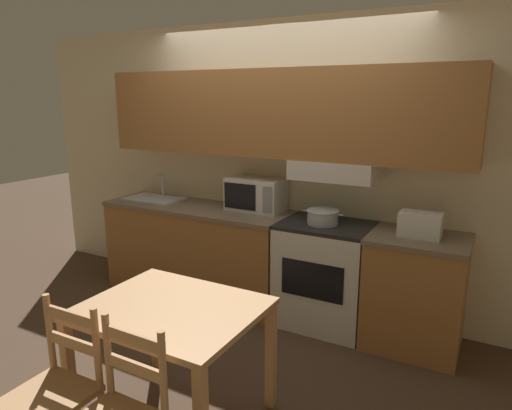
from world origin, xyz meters
TOP-DOWN VIEW (x-y plane):
  - ground_plane at (0.00, 0.00)m, footprint 16.00×16.00m
  - wall_back at (0.01, -0.07)m, footprint 5.70×0.38m
  - lower_counter_main at (-0.73, -0.29)m, footprint 1.85×0.61m
  - lower_counter_right_stub at (1.30, -0.29)m, footprint 0.72×0.61m
  - stove_range at (0.57, -0.29)m, footprint 0.74×0.58m
  - cooking_pot at (0.54, -0.32)m, footprint 0.34×0.26m
  - microwave at (-0.16, -0.16)m, footprint 0.51×0.31m
  - toaster at (1.30, -0.30)m, footprint 0.31×0.18m
  - sink_basin at (-1.25, -0.29)m, footprint 0.56×0.37m
  - dining_table at (0.20, -1.84)m, footprint 0.99×0.81m
  - chair_left_of_table at (-0.06, -2.44)m, footprint 0.39×0.39m

SIDE VIEW (x-z plane):
  - ground_plane at x=0.00m, z-range 0.00..0.00m
  - stove_range at x=0.57m, z-range 0.00..0.89m
  - lower_counter_main at x=-0.73m, z-range 0.00..0.89m
  - lower_counter_right_stub at x=1.30m, z-range 0.00..0.89m
  - chair_left_of_table at x=-0.06m, z-range 0.00..0.89m
  - dining_table at x=0.20m, z-range 0.26..0.99m
  - sink_basin at x=-1.25m, z-range 0.77..1.03m
  - cooking_pot at x=0.54m, z-range 0.89..1.01m
  - toaster at x=1.30m, z-range 0.89..1.07m
  - microwave at x=-0.16m, z-range 0.88..1.18m
  - wall_back at x=0.01m, z-range 0.24..2.79m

